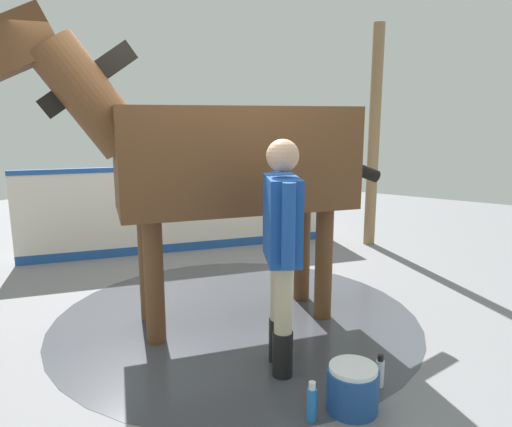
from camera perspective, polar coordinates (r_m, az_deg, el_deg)
ground_plane at (r=4.48m, az=-4.58°, el=-12.85°), size 16.00×16.00×0.02m
wet_patch at (r=4.53m, az=-2.36°, el=-12.39°), size 3.35×3.35×0.00m
barrier_wall at (r=6.61m, az=-8.32°, el=0.26°), size 3.50×2.78×1.20m
roof_post_far at (r=6.98m, az=14.00°, el=8.81°), size 0.16×0.16×3.09m
horse at (r=4.12m, az=-4.37°, el=6.78°), size 2.82×2.30×2.65m
handler at (r=3.36m, az=3.11°, el=-3.30°), size 0.55×0.48×1.69m
wash_bucket at (r=3.27m, az=11.54°, el=-19.90°), size 0.33×0.33×0.30m
bottle_shampoo at (r=3.56m, az=14.69°, el=-17.99°), size 0.06×0.06×0.24m
bottle_spray at (r=3.15m, az=6.73°, el=-21.70°), size 0.06×0.06×0.26m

